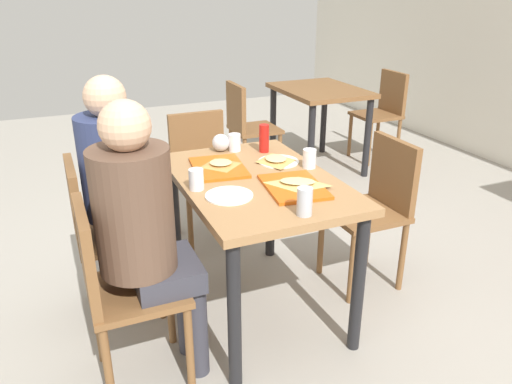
% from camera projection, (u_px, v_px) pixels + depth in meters
% --- Properties ---
extents(ground_plane, '(10.00, 10.00, 0.02)m').
position_uv_depth(ground_plane, '(256.00, 307.00, 2.79)').
color(ground_plane, '#9E998E').
extents(main_table, '(1.11, 0.74, 0.77)m').
position_uv_depth(main_table, '(256.00, 198.00, 2.53)').
color(main_table, '#9E7247').
rests_on(main_table, ground_plane).
extents(chair_near_left, '(0.40, 0.40, 0.87)m').
position_uv_depth(chair_near_left, '(99.00, 228.00, 2.55)').
color(chair_near_left, brown).
rests_on(chair_near_left, ground_plane).
extents(chair_near_right, '(0.40, 0.40, 0.87)m').
position_uv_depth(chair_near_right, '(116.00, 283.00, 2.08)').
color(chair_near_right, brown).
rests_on(chair_near_right, ground_plane).
extents(chair_far_side, '(0.40, 0.40, 0.87)m').
position_uv_depth(chair_far_side, '(377.00, 201.00, 2.86)').
color(chair_far_side, brown).
rests_on(chair_far_side, ground_plane).
extents(chair_left_end, '(0.40, 0.40, 0.87)m').
position_uv_depth(chair_left_end, '(202.00, 167.00, 3.38)').
color(chair_left_end, brown).
rests_on(chair_left_end, ground_plane).
extents(person_in_red, '(0.32, 0.42, 1.28)m').
position_uv_depth(person_in_red, '(122.00, 179.00, 2.51)').
color(person_in_red, '#383842').
rests_on(person_in_red, ground_plane).
extents(person_in_brown_jacket, '(0.32, 0.42, 1.28)m').
position_uv_depth(person_in_brown_jacket, '(144.00, 225.00, 2.03)').
color(person_in_brown_jacket, '#383842').
rests_on(person_in_brown_jacket, ground_plane).
extents(tray_red_near, '(0.39, 0.30, 0.02)m').
position_uv_depth(tray_red_near, '(219.00, 167.00, 2.60)').
color(tray_red_near, '#D85914').
rests_on(tray_red_near, main_table).
extents(tray_red_far, '(0.39, 0.31, 0.02)m').
position_uv_depth(tray_red_far, '(294.00, 187.00, 2.36)').
color(tray_red_far, '#D85914').
rests_on(tray_red_far, main_table).
extents(paper_plate_center, '(0.22, 0.22, 0.01)m').
position_uv_depth(paper_plate_center, '(279.00, 161.00, 2.70)').
color(paper_plate_center, white).
rests_on(paper_plate_center, main_table).
extents(paper_plate_near_edge, '(0.22, 0.22, 0.01)m').
position_uv_depth(paper_plate_near_edge, '(229.00, 196.00, 2.27)').
color(paper_plate_near_edge, white).
rests_on(paper_plate_near_edge, main_table).
extents(pizza_slice_a, '(0.18, 0.18, 0.02)m').
position_uv_depth(pizza_slice_a, '(221.00, 164.00, 2.61)').
color(pizza_slice_a, '#C68C47').
rests_on(pizza_slice_a, tray_red_near).
extents(pizza_slice_b, '(0.24, 0.28, 0.02)m').
position_uv_depth(pizza_slice_b, '(298.00, 182.00, 2.36)').
color(pizza_slice_b, '#DBAD60').
rests_on(pizza_slice_b, tray_red_far).
extents(pizza_slice_c, '(0.23, 0.21, 0.02)m').
position_uv_depth(pizza_slice_c, '(276.00, 159.00, 2.69)').
color(pizza_slice_c, tan).
rests_on(pizza_slice_c, paper_plate_center).
extents(plastic_cup_a, '(0.07, 0.07, 0.10)m').
position_uv_depth(plastic_cup_a, '(309.00, 159.00, 2.60)').
color(plastic_cup_a, white).
rests_on(plastic_cup_a, main_table).
extents(plastic_cup_b, '(0.07, 0.07, 0.10)m').
position_uv_depth(plastic_cup_b, '(196.00, 179.00, 2.33)').
color(plastic_cup_b, white).
rests_on(plastic_cup_b, main_table).
extents(plastic_cup_c, '(0.07, 0.07, 0.10)m').
position_uv_depth(plastic_cup_c, '(235.00, 142.00, 2.87)').
color(plastic_cup_c, white).
rests_on(plastic_cup_c, main_table).
extents(soda_can, '(0.07, 0.07, 0.12)m').
position_uv_depth(soda_can, '(305.00, 202.00, 2.07)').
color(soda_can, '#B7BCC6').
rests_on(soda_can, main_table).
extents(condiment_bottle, '(0.06, 0.06, 0.16)m').
position_uv_depth(condiment_bottle, '(264.00, 138.00, 2.84)').
color(condiment_bottle, red).
rests_on(condiment_bottle, main_table).
extents(foil_bundle, '(0.10, 0.10, 0.10)m').
position_uv_depth(foil_bundle, '(221.00, 143.00, 2.86)').
color(foil_bundle, silver).
rests_on(foil_bundle, main_table).
extents(background_table, '(0.90, 0.70, 0.77)m').
position_uv_depth(background_table, '(319.00, 102.00, 4.63)').
color(background_table, brown).
rests_on(background_table, ground_plane).
extents(background_chair_near, '(0.40, 0.40, 0.87)m').
position_uv_depth(background_chair_near, '(246.00, 124.00, 4.42)').
color(background_chair_near, brown).
rests_on(background_chair_near, ground_plane).
extents(background_chair_far, '(0.40, 0.40, 0.87)m').
position_uv_depth(background_chair_far, '(383.00, 108.00, 4.94)').
color(background_chair_far, brown).
rests_on(background_chair_far, ground_plane).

